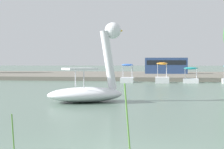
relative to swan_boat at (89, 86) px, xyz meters
The scene contains 6 objects.
shore_bank_far 31.09m from the swan_boat, 84.79° to the left, with size 127.65×24.22×0.36m, color #6B665B.
swan_boat is the anchor object (origin of this frame).
pedal_boat_teal 17.92m from the swan_boat, 75.58° to the left, with size 1.27×2.03×1.28m.
pedal_boat_orange 17.06m from the swan_boat, 82.82° to the left, with size 1.25×2.23×1.67m.
pedal_boat_blue 17.07m from the swan_boat, 92.57° to the left, with size 1.18×2.04×1.55m.
parked_van 31.99m from the swan_boat, 86.68° to the left, with size 5.07×2.21×1.88m.
Camera 1 is at (0.98, -5.57, 1.61)m, focal length 64.07 mm.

